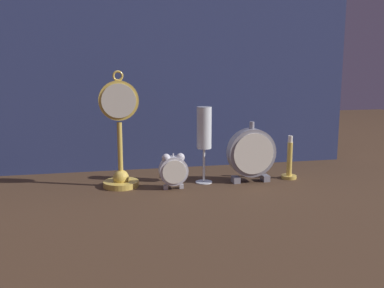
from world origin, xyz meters
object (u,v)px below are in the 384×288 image
object	(u,v)px
pocket_watch_on_stand	(120,142)
champagne_flute	(204,133)
mantel_clock_silver	(251,153)
brass_candlestick	(289,165)
alarm_clock_twin_bell	(173,169)

from	to	relation	value
pocket_watch_on_stand	champagne_flute	xyz separation A→B (m)	(0.24, -0.01, 0.02)
pocket_watch_on_stand	mantel_clock_silver	world-z (taller)	pocket_watch_on_stand
champagne_flute	brass_candlestick	size ratio (longest dim) A/B	1.70
mantel_clock_silver	brass_candlestick	bearing A→B (deg)	6.13
mantel_clock_silver	pocket_watch_on_stand	bearing A→B (deg)	175.32
alarm_clock_twin_bell	champagne_flute	size ratio (longest dim) A/B	0.45
mantel_clock_silver	brass_candlestick	distance (m)	0.14
mantel_clock_silver	alarm_clock_twin_bell	bearing A→B (deg)	-174.06
pocket_watch_on_stand	brass_candlestick	distance (m)	0.52
mantel_clock_silver	champagne_flute	size ratio (longest dim) A/B	0.80
champagne_flute	pocket_watch_on_stand	bearing A→B (deg)	177.87
alarm_clock_twin_bell	brass_candlestick	bearing A→B (deg)	6.00
mantel_clock_silver	champagne_flute	distance (m)	0.15
alarm_clock_twin_bell	pocket_watch_on_stand	bearing A→B (deg)	158.63
pocket_watch_on_stand	alarm_clock_twin_bell	distance (m)	0.17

